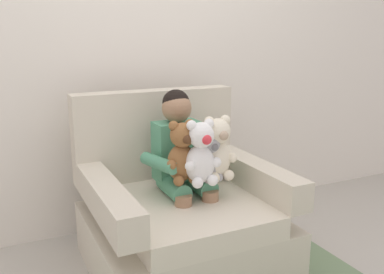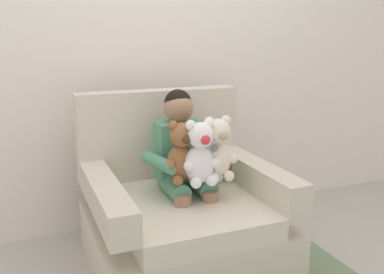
# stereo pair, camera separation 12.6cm
# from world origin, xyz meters

# --- Properties ---
(ground_plane) EXTENTS (8.00, 8.00, 0.00)m
(ground_plane) POSITION_xyz_m (0.00, 0.00, 0.00)
(ground_plane) COLOR #ADA89E
(back_wall) EXTENTS (6.00, 0.10, 2.60)m
(back_wall) POSITION_xyz_m (0.00, 0.74, 1.30)
(back_wall) COLOR silver
(back_wall) RESTS_ON ground
(armchair) EXTENTS (1.02, 0.97, 0.98)m
(armchair) POSITION_xyz_m (0.00, 0.05, 0.30)
(armchair) COLOR beige
(armchair) RESTS_ON ground
(seated_child) EXTENTS (0.45, 0.39, 0.82)m
(seated_child) POSITION_xyz_m (0.03, 0.08, 0.64)
(seated_child) COLOR #4C9370
(seated_child) RESTS_ON armchair
(plush_grey) EXTENTS (0.16, 0.13, 0.27)m
(plush_grey) POSITION_xyz_m (0.12, -0.09, 0.66)
(plush_grey) COLOR #9E9EA3
(plush_grey) RESTS_ON armchair
(plush_cream) EXTENTS (0.21, 0.17, 0.35)m
(plush_cream) POSITION_xyz_m (0.17, -0.09, 0.70)
(plush_cream) COLOR silver
(plush_cream) RESTS_ON armchair
(plush_brown) EXTENTS (0.20, 0.16, 0.34)m
(plush_brown) POSITION_xyz_m (-0.02, -0.05, 0.69)
(plush_brown) COLOR brown
(plush_brown) RESTS_ON armchair
(plush_white) EXTENTS (0.21, 0.17, 0.35)m
(plush_white) POSITION_xyz_m (0.05, -0.12, 0.70)
(plush_white) COLOR white
(plush_white) RESTS_ON armchair
(throw_pillow) EXTENTS (0.28, 0.18, 0.26)m
(throw_pillow) POSITION_xyz_m (0.25, 0.18, 0.53)
(throw_pillow) COLOR #998C66
(throw_pillow) RESTS_ON armchair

